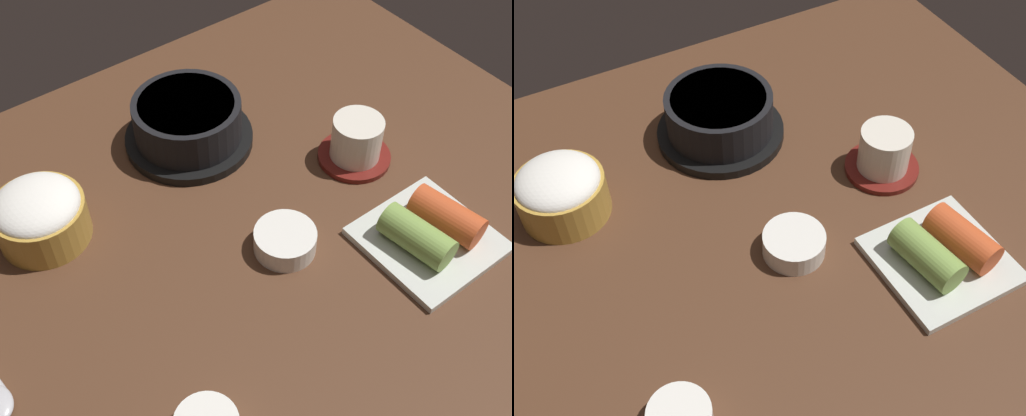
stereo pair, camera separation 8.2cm
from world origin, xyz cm
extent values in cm
cube|color=#4C2D1C|center=(0.00, 0.00, 1.00)|extent=(100.00, 76.00, 2.00)
cylinder|color=black|center=(3.78, 15.90, 2.67)|extent=(17.94, 17.94, 1.35)
cylinder|color=black|center=(3.78, 15.90, 6.17)|extent=(14.93, 14.93, 5.64)
cylinder|color=#D15619|center=(3.78, 15.90, 8.69)|extent=(13.14, 13.14, 0.60)
cylinder|color=#B78C38|center=(-19.81, 12.40, 4.73)|extent=(11.36, 11.36, 5.47)
ellipsoid|color=white|center=(-19.81, 12.40, 7.47)|extent=(10.45, 10.45, 3.98)
cylinder|color=maroon|center=(19.91, -0.74, 2.40)|extent=(10.01, 10.01, 0.80)
cylinder|color=silver|center=(19.91, -0.74, 5.74)|extent=(6.85, 6.85, 5.88)
cylinder|color=#C6D18C|center=(19.91, -0.74, 8.38)|extent=(5.82, 5.82, 0.40)
cylinder|color=white|center=(2.43, -7.23, 3.45)|extent=(7.66, 7.66, 2.91)
cylinder|color=#B73323|center=(2.43, -7.23, 4.61)|extent=(6.28, 6.28, 0.50)
cube|color=silver|center=(17.01, -17.16, 2.50)|extent=(14.88, 14.88, 1.00)
cylinder|color=#7A9E47|center=(14.41, -17.16, 5.08)|extent=(5.31, 9.40, 4.16)
cylinder|color=#C64C23|center=(19.62, -17.16, 5.08)|extent=(5.59, 9.50, 4.16)
cylinder|color=#386B2D|center=(-18.40, -20.93, 4.65)|extent=(5.35, 5.35, 0.50)
camera|label=1|loc=(-30.93, -45.35, 66.32)|focal=46.82mm
camera|label=2|loc=(-24.06, -49.80, 66.32)|focal=46.82mm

